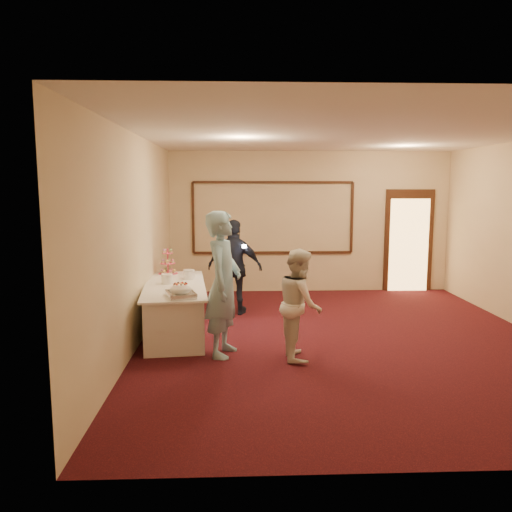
{
  "coord_description": "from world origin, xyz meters",
  "views": [
    {
      "loc": [
        -1.59,
        -7.15,
        2.27
      ],
      "look_at": [
        -1.27,
        0.81,
        1.15
      ],
      "focal_mm": 35.0,
      "sensor_mm": 36.0,
      "label": 1
    }
  ],
  "objects_px": {
    "plate_stack_b": "(189,275)",
    "guest": "(235,267)",
    "man": "(223,284)",
    "tart": "(180,286)",
    "buffet_table": "(175,309)",
    "woman": "(300,304)",
    "pavlova_tray": "(181,291)",
    "plate_stack_a": "(167,279)",
    "cupcake_stand": "(168,264)"
  },
  "relations": [
    {
      "from": "cupcake_stand",
      "to": "man",
      "type": "bearing_deg",
      "value": -63.16
    },
    {
      "from": "tart",
      "to": "man",
      "type": "distance_m",
      "value": 1.07
    },
    {
      "from": "pavlova_tray",
      "to": "tart",
      "type": "distance_m",
      "value": 0.67
    },
    {
      "from": "buffet_table",
      "to": "guest",
      "type": "distance_m",
      "value": 1.54
    },
    {
      "from": "buffet_table",
      "to": "plate_stack_b",
      "type": "height_order",
      "value": "plate_stack_b"
    },
    {
      "from": "cupcake_stand",
      "to": "plate_stack_a",
      "type": "xyz_separation_m",
      "value": [
        0.1,
        -0.9,
        -0.1
      ]
    },
    {
      "from": "tart",
      "to": "man",
      "type": "height_order",
      "value": "man"
    },
    {
      "from": "plate_stack_a",
      "to": "plate_stack_b",
      "type": "xyz_separation_m",
      "value": [
        0.3,
        0.37,
        0.0
      ]
    },
    {
      "from": "plate_stack_a",
      "to": "tart",
      "type": "height_order",
      "value": "plate_stack_a"
    },
    {
      "from": "guest",
      "to": "cupcake_stand",
      "type": "bearing_deg",
      "value": 26.36
    },
    {
      "from": "plate_stack_a",
      "to": "pavlova_tray",
      "type": "bearing_deg",
      "value": -71.36
    },
    {
      "from": "buffet_table",
      "to": "man",
      "type": "height_order",
      "value": "man"
    },
    {
      "from": "buffet_table",
      "to": "tart",
      "type": "bearing_deg",
      "value": -63.08
    },
    {
      "from": "man",
      "to": "guest",
      "type": "bearing_deg",
      "value": 10.38
    },
    {
      "from": "woman",
      "to": "guest",
      "type": "height_order",
      "value": "guest"
    },
    {
      "from": "woman",
      "to": "buffet_table",
      "type": "bearing_deg",
      "value": 56.73
    },
    {
      "from": "pavlova_tray",
      "to": "woman",
      "type": "relative_size",
      "value": 0.37
    },
    {
      "from": "man",
      "to": "plate_stack_b",
      "type": "bearing_deg",
      "value": 36.52
    },
    {
      "from": "cupcake_stand",
      "to": "tart",
      "type": "xyz_separation_m",
      "value": [
        0.33,
        -1.17,
        -0.15
      ]
    },
    {
      "from": "pavlova_tray",
      "to": "plate_stack_b",
      "type": "relative_size",
      "value": 2.88
    },
    {
      "from": "cupcake_stand",
      "to": "plate_stack_a",
      "type": "relative_size",
      "value": 2.65
    },
    {
      "from": "pavlova_tray",
      "to": "guest",
      "type": "xyz_separation_m",
      "value": [
        0.73,
        2.03,
        -0.01
      ]
    },
    {
      "from": "woman",
      "to": "guest",
      "type": "relative_size",
      "value": 0.87
    },
    {
      "from": "guest",
      "to": "plate_stack_a",
      "type": "bearing_deg",
      "value": 62.96
    },
    {
      "from": "tart",
      "to": "guest",
      "type": "xyz_separation_m",
      "value": [
        0.82,
        1.36,
        0.05
      ]
    },
    {
      "from": "cupcake_stand",
      "to": "guest",
      "type": "xyz_separation_m",
      "value": [
        1.15,
        0.2,
        -0.1
      ]
    },
    {
      "from": "man",
      "to": "tart",
      "type": "bearing_deg",
      "value": 53.61
    },
    {
      "from": "pavlova_tray",
      "to": "woman",
      "type": "bearing_deg",
      "value": -10.89
    },
    {
      "from": "tart",
      "to": "woman",
      "type": "distance_m",
      "value": 1.94
    },
    {
      "from": "man",
      "to": "woman",
      "type": "distance_m",
      "value": 1.05
    },
    {
      "from": "cupcake_stand",
      "to": "woman",
      "type": "distance_m",
      "value": 2.94
    },
    {
      "from": "cupcake_stand",
      "to": "man",
      "type": "xyz_separation_m",
      "value": [
        1.0,
        -1.98,
        0.03
      ]
    },
    {
      "from": "plate_stack_b",
      "to": "guest",
      "type": "distance_m",
      "value": 1.04
    },
    {
      "from": "cupcake_stand",
      "to": "plate_stack_b",
      "type": "height_order",
      "value": "cupcake_stand"
    },
    {
      "from": "buffet_table",
      "to": "tart",
      "type": "xyz_separation_m",
      "value": [
        0.11,
        -0.21,
        0.41
      ]
    },
    {
      "from": "tart",
      "to": "buffet_table",
      "type": "bearing_deg",
      "value": 116.92
    },
    {
      "from": "plate_stack_a",
      "to": "woman",
      "type": "xyz_separation_m",
      "value": [
        1.91,
        -1.23,
        -0.12
      ]
    },
    {
      "from": "cupcake_stand",
      "to": "woman",
      "type": "bearing_deg",
      "value": -46.71
    },
    {
      "from": "man",
      "to": "guest",
      "type": "height_order",
      "value": "man"
    },
    {
      "from": "pavlova_tray",
      "to": "cupcake_stand",
      "type": "xyz_separation_m",
      "value": [
        -0.42,
        1.83,
        0.09
      ]
    },
    {
      "from": "pavlova_tray",
      "to": "woman",
      "type": "xyz_separation_m",
      "value": [
        1.59,
        -0.31,
        -0.12
      ]
    },
    {
      "from": "buffet_table",
      "to": "cupcake_stand",
      "type": "xyz_separation_m",
      "value": [
        -0.22,
        0.95,
        0.56
      ]
    },
    {
      "from": "buffet_table",
      "to": "tart",
      "type": "height_order",
      "value": "tart"
    },
    {
      "from": "buffet_table",
      "to": "guest",
      "type": "bearing_deg",
      "value": 51.23
    },
    {
      "from": "plate_stack_b",
      "to": "guest",
      "type": "height_order",
      "value": "guest"
    },
    {
      "from": "buffet_table",
      "to": "woman",
      "type": "xyz_separation_m",
      "value": [
        1.79,
        -1.18,
        0.34
      ]
    },
    {
      "from": "pavlova_tray",
      "to": "tart",
      "type": "bearing_deg",
      "value": 97.23
    },
    {
      "from": "cupcake_stand",
      "to": "plate_stack_a",
      "type": "height_order",
      "value": "cupcake_stand"
    },
    {
      "from": "tart",
      "to": "cupcake_stand",
      "type": "bearing_deg",
      "value": 105.95
    },
    {
      "from": "pavlova_tray",
      "to": "plate_stack_a",
      "type": "xyz_separation_m",
      "value": [
        -0.31,
        0.93,
        -0.0
      ]
    }
  ]
}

